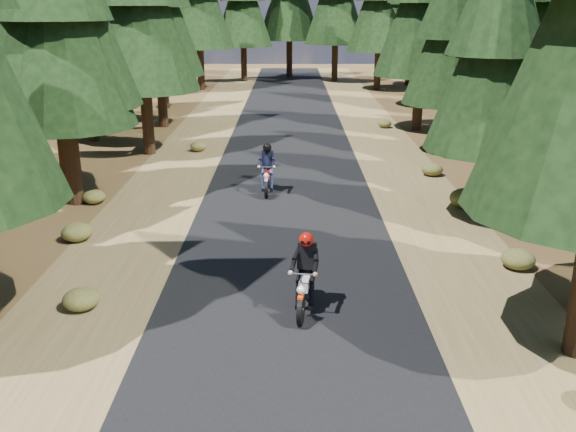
% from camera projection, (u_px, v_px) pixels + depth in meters
% --- Properties ---
extents(ground, '(120.00, 120.00, 0.00)m').
position_uv_depth(ground, '(288.00, 276.00, 16.10)').
color(ground, '#4B371B').
rests_on(ground, ground).
extents(road, '(6.00, 100.00, 0.01)m').
position_uv_depth(road, '(288.00, 214.00, 20.85)').
color(road, black).
rests_on(road, ground).
extents(shoulder_l, '(3.20, 100.00, 0.01)m').
position_uv_depth(shoulder_l, '(147.00, 214.00, 20.86)').
color(shoulder_l, brown).
rests_on(shoulder_l, ground).
extents(shoulder_r, '(3.20, 100.00, 0.01)m').
position_uv_depth(shoulder_r, '(430.00, 214.00, 20.83)').
color(shoulder_r, brown).
rests_on(shoulder_r, ground).
extents(log_near, '(5.22, 3.72, 0.32)m').
position_uv_depth(log_near, '(525.00, 189.00, 23.08)').
color(log_near, '#4C4233').
rests_on(log_near, ground).
extents(understory_shrubs, '(15.56, 30.74, 0.66)m').
position_uv_depth(understory_shrubs, '(385.00, 202.00, 21.21)').
color(understory_shrubs, '#474C1E').
rests_on(understory_shrubs, ground).
extents(rider_lead, '(0.90, 2.07, 1.79)m').
position_uv_depth(rider_lead, '(305.00, 286.00, 14.09)').
color(rider_lead, silver).
rests_on(rider_lead, road).
extents(rider_follow, '(0.64, 2.02, 1.79)m').
position_uv_depth(rider_follow, '(267.00, 177.00, 23.00)').
color(rider_follow, maroon).
rests_on(rider_follow, road).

